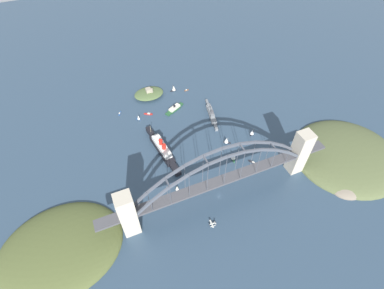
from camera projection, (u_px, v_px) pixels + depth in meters
ground_plane at (219, 196)px, 326.73m from camera, size 1400.00×1400.00×0.00m
harbor_arch_bridge at (221, 180)px, 302.74m from camera, size 267.75×15.67×78.16m
headland_west_shore at (60, 250)px, 284.46m from camera, size 123.78×102.48×22.29m
headland_east_shore at (346, 158)px, 365.51m from camera, size 136.18×131.36×26.65m
ocean_liner at (162, 149)px, 367.96m from camera, size 18.03×91.49×19.57m
naval_cruiser at (211, 114)px, 416.97m from camera, size 17.89×66.03×17.44m
harbor_ferry_steamer at (174, 108)px, 426.57m from camera, size 33.22×21.56×7.93m
fort_island_mid_harbor at (149, 93)px, 448.18m from camera, size 45.81×34.69×14.22m
seaplane_taxiing_near_bridge at (212, 224)px, 301.53m from camera, size 7.61×9.44×4.70m
small_boat_0 at (148, 114)px, 420.71m from camera, size 12.21×8.01×2.36m
small_boat_1 at (186, 90)px, 459.26m from camera, size 7.72×2.32×2.27m
small_boat_2 at (226, 140)px, 379.53m from camera, size 9.50×8.08×10.01m
small_boat_3 at (120, 113)px, 421.73m from camera, size 5.74×8.72×1.96m
small_boat_4 at (174, 88)px, 455.78m from camera, size 10.10×5.57×11.05m
small_boat_5 at (138, 117)px, 410.56m from camera, size 6.60×6.62×8.96m
small_boat_6 at (177, 188)px, 329.60m from camera, size 4.54×7.49×8.46m
small_boat_7 at (252, 132)px, 389.94m from camera, size 9.02×7.32×9.90m
small_boat_8 at (253, 162)px, 359.12m from camera, size 7.48×10.36×2.11m
small_boat_9 at (234, 156)px, 359.71m from camera, size 7.50×10.82×12.30m
channel_marker_buoy at (177, 194)px, 327.78m from camera, size 2.20×2.20×2.75m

